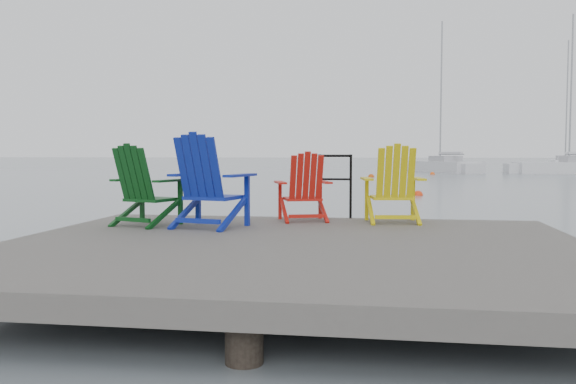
# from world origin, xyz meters

# --- Properties ---
(ground) EXTENTS (400.00, 400.00, 0.00)m
(ground) POSITION_xyz_m (0.00, 0.00, 0.00)
(ground) COLOR slate
(ground) RESTS_ON ground
(dock) EXTENTS (6.00, 5.00, 1.40)m
(dock) POSITION_xyz_m (0.00, 0.00, 0.35)
(dock) COLOR #2F2D2A
(dock) RESTS_ON ground
(handrail) EXTENTS (0.48, 0.04, 0.90)m
(handrail) POSITION_xyz_m (0.25, 2.45, 1.04)
(handrail) COLOR black
(handrail) RESTS_ON dock
(chair_green) EXTENTS (0.94, 0.90, 1.00)m
(chair_green) POSITION_xyz_m (-2.06, 1.17, 1.00)
(chair_green) COLOR #0A3911
(chair_green) RESTS_ON dock
(chair_blue) EXTENTS (1.03, 0.97, 1.13)m
(chair_blue) POSITION_xyz_m (-1.20, 1.08, 1.07)
(chair_blue) COLOR navy
(chair_blue) RESTS_ON dock
(chair_red) EXTENTS (0.85, 0.81, 0.91)m
(chair_red) POSITION_xyz_m (-0.13, 1.99, 0.96)
(chair_red) COLOR #AD140C
(chair_red) RESTS_ON dock
(chair_yellow) EXTENTS (0.87, 0.81, 1.00)m
(chair_yellow) POSITION_xyz_m (1.05, 1.97, 1.01)
(chair_yellow) COLOR #C8B40B
(chair_yellow) RESTS_ON dock
(sailboat_near) EXTENTS (5.26, 8.81, 11.84)m
(sailboat_near) POSITION_xyz_m (5.51, 42.05, 0.36)
(sailboat_near) COLOR silver
(sailboat_near) RESTS_ON ground
(sailboat_mid) EXTENTS (3.98, 9.18, 12.22)m
(sailboat_mid) POSITION_xyz_m (17.80, 53.96, 0.35)
(sailboat_mid) COLOR white
(sailboat_mid) RESTS_ON ground
(sailboat_far) EXTENTS (8.49, 3.38, 11.42)m
(sailboat_far) POSITION_xyz_m (14.41, 39.56, 0.36)
(sailboat_far) COLOR silver
(sailboat_far) RESTS_ON ground
(buoy_a) EXTENTS (0.33, 0.33, 0.33)m
(buoy_a) POSITION_xyz_m (2.11, 14.77, 0.00)
(buoy_a) COLOR red
(buoy_a) RESTS_ON ground
(buoy_b) EXTENTS (0.38, 0.38, 0.38)m
(buoy_b) POSITION_xyz_m (0.26, 30.42, 0.00)
(buoy_b) COLOR #C6490B
(buoy_b) RESTS_ON ground
(buoy_d) EXTENTS (0.33, 0.33, 0.33)m
(buoy_d) POSITION_xyz_m (4.26, 36.01, 0.00)
(buoy_d) COLOR #F1500E
(buoy_d) RESTS_ON ground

